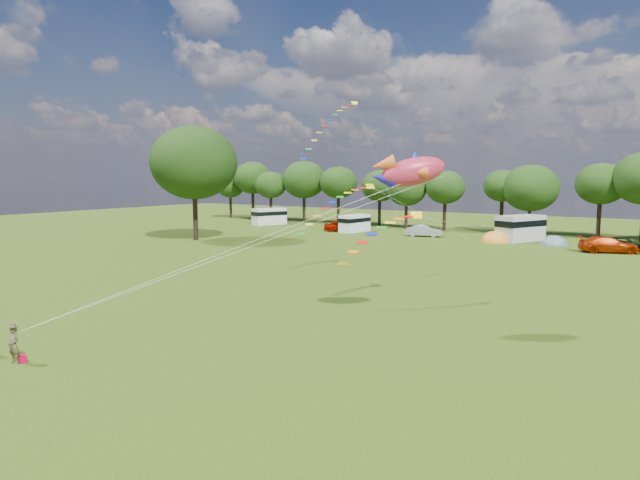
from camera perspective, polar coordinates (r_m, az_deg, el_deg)
The scene contains 18 objects.
ground_plane at distance 24.20m, azimuth -10.42°, elevation -11.40°, with size 180.00×180.00×0.00m, color black.
tree_line at distance 72.52m, azimuth 24.28°, elevation 5.35°, with size 102.98×10.98×10.27m.
big_tree at distance 64.02m, azimuth -13.30°, elevation 8.03°, with size 10.00×10.00×13.28m.
car_a at distance 72.18m, azimuth 2.15°, elevation 1.48°, with size 1.75×4.44×1.48m, color #900F00.
car_b at distance 67.49m, azimuth 11.04°, elevation 0.96°, with size 1.52×4.07×1.44m, color #9CA0A5.
car_c at distance 59.61m, azimuth 28.40°, elevation -0.45°, with size 2.21×5.25×1.57m, color #A42802.
car_d at distance 61.38m, azimuth 29.56°, elevation -0.39°, with size 2.40×5.31×1.45m, color black.
campervan_a at distance 82.54m, azimuth -5.44°, elevation 2.57°, with size 3.98×5.61×2.53m.
campervan_b at distance 71.98m, azimuth 3.72°, elevation 1.86°, with size 2.68×4.94×2.30m.
campervan_c at distance 65.88m, azimuth 20.61°, elevation 1.27°, with size 4.89×6.57×2.97m.
tent_orange at distance 64.00m, azimuth 18.13°, elevation -0.20°, with size 3.20×3.51×2.51m.
tent_greyblue at distance 63.15m, azimuth 23.69°, elevation -0.53°, with size 2.91×3.19×2.16m.
kite_flyer at distance 25.13m, azimuth -29.86°, elevation -9.70°, with size 0.56×0.37×1.54m, color brown.
kite_bag at distance 25.33m, azimuth -29.15°, elevation -11.01°, with size 0.40×0.27×0.28m, color red.
fish_kite at distance 25.73m, azimuth 9.31°, elevation 7.22°, with size 3.59×3.11×2.02m.
streamer_kite_a at distance 52.65m, azimuth 1.44°, elevation 12.59°, with size 3.37×5.56×5.77m.
streamer_kite_b at distance 40.76m, azimuth 2.35°, elevation 4.20°, with size 4.32×4.72×3.81m.
streamer_kite_c at distance 31.33m, azimuth 7.22°, elevation 1.16°, with size 3.27×4.93×2.84m.
Camera 1 is at (15.74, -16.76, 7.55)m, focal length 30.00 mm.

